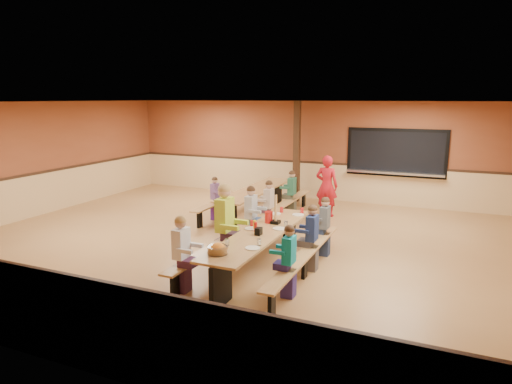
% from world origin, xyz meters
% --- Properties ---
extents(ground, '(12.00, 12.00, 0.00)m').
position_xyz_m(ground, '(0.00, 0.00, 0.00)').
color(ground, brown).
rests_on(ground, ground).
extents(room_envelope, '(12.04, 10.04, 3.02)m').
position_xyz_m(room_envelope, '(0.00, 0.00, 0.69)').
color(room_envelope, brown).
rests_on(room_envelope, ground).
extents(kitchen_pass_through, '(2.78, 0.28, 1.38)m').
position_xyz_m(kitchen_pass_through, '(2.60, 4.96, 1.49)').
color(kitchen_pass_through, black).
rests_on(kitchen_pass_through, ground).
extents(structural_post, '(0.18, 0.18, 3.00)m').
position_xyz_m(structural_post, '(-0.20, 4.40, 1.50)').
color(structural_post, black).
rests_on(structural_post, ground).
extents(cafeteria_table_main, '(1.91, 3.70, 0.74)m').
position_xyz_m(cafeteria_table_main, '(1.06, -1.32, 0.53)').
color(cafeteria_table_main, '#A27440').
rests_on(cafeteria_table_main, ground).
extents(cafeteria_table_second, '(1.91, 3.70, 0.74)m').
position_xyz_m(cafeteria_table_second, '(-0.59, 2.25, 0.53)').
color(cafeteria_table_second, '#A27440').
rests_on(cafeteria_table_second, ground).
extents(seated_child_white_left, '(0.39, 0.32, 1.25)m').
position_xyz_m(seated_child_white_left, '(0.23, -2.65, 0.62)').
color(seated_child_white_left, white).
rests_on(seated_child_white_left, ground).
extents(seated_adult_yellow, '(0.51, 0.42, 1.49)m').
position_xyz_m(seated_adult_yellow, '(0.23, -1.14, 0.75)').
color(seated_adult_yellow, '#C0DB33').
rests_on(seated_adult_yellow, ground).
extents(seated_child_grey_left, '(0.39, 0.32, 1.24)m').
position_xyz_m(seated_child_grey_left, '(0.23, 0.07, 0.62)').
color(seated_child_grey_left, '#B2B2B2').
rests_on(seated_child_grey_left, ground).
extents(seated_child_teal_right, '(0.34, 0.28, 1.16)m').
position_xyz_m(seated_child_teal_right, '(1.88, -2.16, 0.58)').
color(seated_child_teal_right, teal).
rests_on(seated_child_teal_right, ground).
extents(seated_child_navy_right, '(0.37, 0.30, 1.21)m').
position_xyz_m(seated_child_navy_right, '(1.88, -0.91, 0.60)').
color(seated_child_navy_right, navy).
rests_on(seated_child_navy_right, ground).
extents(seated_child_char_right, '(0.35, 0.29, 1.17)m').
position_xyz_m(seated_child_char_right, '(1.88, -0.03, 0.59)').
color(seated_child_char_right, '#4A4E53').
rests_on(seated_child_char_right, ground).
extents(seated_child_purple_sec, '(0.32, 0.26, 1.11)m').
position_xyz_m(seated_child_purple_sec, '(-1.41, 1.49, 0.55)').
color(seated_child_purple_sec, '#6B4979').
rests_on(seated_child_purple_sec, ground).
extents(seated_child_green_sec, '(0.36, 0.29, 1.19)m').
position_xyz_m(seated_child_green_sec, '(0.24, 2.72, 0.59)').
color(seated_child_green_sec, '#2A684C').
rests_on(seated_child_green_sec, ground).
extents(seated_child_tan_sec, '(0.36, 0.30, 1.20)m').
position_xyz_m(seated_child_tan_sec, '(0.24, 1.10, 0.60)').
color(seated_child_tan_sec, '#C3AF9C').
rests_on(seated_child_tan_sec, ground).
extents(standing_woman, '(0.59, 0.39, 1.62)m').
position_xyz_m(standing_woman, '(1.10, 3.03, 0.81)').
color(standing_woman, red).
rests_on(standing_woman, ground).
extents(punch_pitcher, '(0.16, 0.16, 0.22)m').
position_xyz_m(punch_pitcher, '(0.96, -0.71, 0.85)').
color(punch_pitcher, red).
rests_on(punch_pitcher, cafeteria_table_main).
extents(chip_bowl, '(0.32, 0.32, 0.15)m').
position_xyz_m(chip_bowl, '(0.90, -2.66, 0.81)').
color(chip_bowl, '#FFA828').
rests_on(chip_bowl, cafeteria_table_main).
extents(napkin_dispenser, '(0.10, 0.14, 0.13)m').
position_xyz_m(napkin_dispenser, '(1.09, -1.51, 0.80)').
color(napkin_dispenser, black).
rests_on(napkin_dispenser, cafeteria_table_main).
extents(condiment_mustard, '(0.06, 0.06, 0.17)m').
position_xyz_m(condiment_mustard, '(0.89, -1.22, 0.82)').
color(condiment_mustard, yellow).
rests_on(condiment_mustard, cafeteria_table_main).
extents(condiment_ketchup, '(0.06, 0.06, 0.17)m').
position_xyz_m(condiment_ketchup, '(0.96, -1.33, 0.82)').
color(condiment_ketchup, '#B2140F').
rests_on(condiment_ketchup, cafeteria_table_main).
extents(table_paddle, '(0.16, 0.16, 0.56)m').
position_xyz_m(table_paddle, '(1.10, -0.72, 0.88)').
color(table_paddle, black).
rests_on(table_paddle, cafeteria_table_main).
extents(place_settings, '(0.65, 3.30, 0.11)m').
position_xyz_m(place_settings, '(1.06, -1.32, 0.80)').
color(place_settings, beige).
rests_on(place_settings, cafeteria_table_main).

